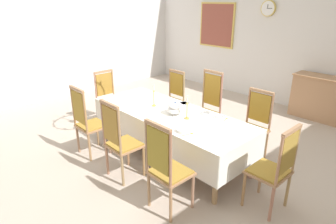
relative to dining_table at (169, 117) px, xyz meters
The scene contains 25 objects.
ground 0.71m from the dining_table, 90.00° to the left, with size 8.13×6.89×0.04m, color #BAAA9A.
back_wall 3.77m from the dining_table, 90.00° to the left, with size 8.13×0.08×3.14m, color silver.
left_wall 4.21m from the dining_table, behind, with size 0.08×6.89×3.14m, color silver.
dining_table is the anchor object (origin of this frame).
tablecloth 0.05m from the dining_table, 90.00° to the left, with size 2.70×1.02×0.44m.
chair_south_a 1.28m from the dining_table, 134.45° to the right, with size 0.44×0.42×1.15m.
chair_north_a 1.28m from the dining_table, 134.59° to the left, with size 0.44×0.42×1.08m.
chair_south_b 0.91m from the dining_table, 90.59° to the right, with size 0.44×0.42×1.14m.
chair_north_b 0.92m from the dining_table, 90.58° to the left, with size 0.44×0.42×1.22m.
chair_south_c 1.30m from the dining_table, 44.71° to the right, with size 0.44×0.42×1.15m.
chair_north_c 1.30m from the dining_table, 44.58° to the left, with size 0.44×0.42×1.09m.
chair_head_west 1.75m from the dining_table, behind, with size 0.42×0.44×1.07m.
chair_head_east 1.75m from the dining_table, ahead, with size 0.42×0.44×1.10m.
soup_tureen 0.21m from the dining_table, ahead, with size 0.24×0.24×0.20m.
candlestick_west 0.43m from the dining_table, behind, with size 0.07×0.07×0.37m.
candlestick_east 0.42m from the dining_table, ahead, with size 0.07×0.07×0.35m.
bowl_near_left 0.76m from the dining_table, 30.44° to the left, with size 0.16×0.16×0.03m.
bowl_near_right 0.73m from the dining_table, 29.72° to the right, with size 0.16×0.16×0.04m.
bowl_far_left 0.41m from the dining_table, 98.76° to the left, with size 0.17×0.17×0.04m.
bowl_far_right 0.57m from the dining_table, 38.05° to the left, with size 0.17×0.17×0.03m.
spoon_primary 0.86m from the dining_table, 28.35° to the left, with size 0.06×0.17×0.01m.
spoon_secondary 0.82m from the dining_table, 23.98° to the right, with size 0.06×0.17×0.01m.
sideboard 3.55m from the dining_table, 70.89° to the left, with size 1.44×0.48×0.90m.
mounted_clock 3.92m from the dining_table, 98.67° to the left, with size 0.36×0.06×0.36m.
framed_painting 4.24m from the dining_table, 118.97° to the left, with size 1.10×0.05×1.14m.
Camera 1 is at (2.99, -2.99, 2.36)m, focal length 30.85 mm.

